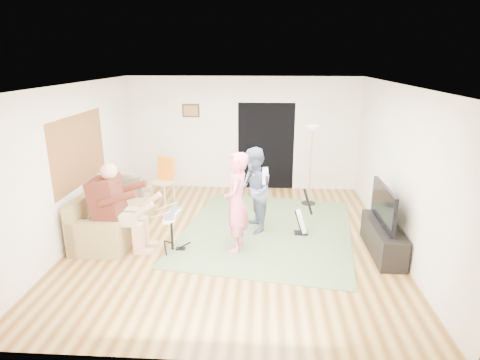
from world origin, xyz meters
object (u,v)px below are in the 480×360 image
guitarist (254,191)px  torchiere_lamp (311,151)px  singer (236,203)px  guitar_spare (302,221)px  drum_kit (172,234)px  sofa (111,218)px  television (383,205)px  tv_cabinet (383,239)px  dining_chair (163,186)px

guitarist → torchiere_lamp: (1.17, 1.48, 0.41)m
singer → guitar_spare: size_ratio=1.90×
drum_kit → guitarist: guitarist is taller
guitarist → sofa: bearing=-99.1°
singer → television: (2.37, 0.02, 0.01)m
tv_cabinet → drum_kit: bearing=-178.0°
sofa → tv_cabinet: size_ratio=1.51×
sofa → dining_chair: bearing=71.9°
torchiere_lamp → dining_chair: 3.36m
guitar_spare → singer: bearing=-149.7°
television → dining_chair: bearing=152.0°
dining_chair → drum_kit: bearing=-51.5°
drum_kit → television: 3.50m
sofa → dining_chair: (0.56, 1.70, 0.07)m
sofa → drum_kit: 1.45m
singer → guitar_spare: bearing=124.0°
guitarist → torchiere_lamp: torchiere_lamp is taller
sofa → guitarist: (2.63, 0.23, 0.51)m
tv_cabinet → sofa: bearing=173.7°
drum_kit → torchiere_lamp: bearing=43.2°
sofa → television: size_ratio=1.79×
drum_kit → tv_cabinet: drum_kit is taller
sofa → singer: singer is taller
sofa → guitarist: size_ratio=1.34×
singer → television: size_ratio=1.42×
torchiere_lamp → guitarist: bearing=-128.3°
sofa → torchiere_lamp: 4.27m
sofa → tv_cabinet: sofa is taller
torchiere_lamp → television: 2.45m
torchiere_lamp → television: bearing=-67.3°
guitarist → television: 2.24m
singer → torchiere_lamp: bearing=151.3°
guitar_spare → dining_chair: dining_chair is taller
singer → television: singer is taller
torchiere_lamp → dining_chair: (-3.25, -0.01, -0.84)m
dining_chair → television: 4.77m
torchiere_lamp → television: (0.94, -2.24, -0.35)m
tv_cabinet → guitar_spare: bearing=153.1°
singer → tv_cabinet: singer is taller
guitarist → dining_chair: bearing=-139.4°
torchiere_lamp → dining_chair: bearing=-179.8°
guitarist → torchiere_lamp: size_ratio=0.91×
dining_chair → guitar_spare: bearing=-7.0°
drum_kit → television: television is taller
sofa → dining_chair: 1.79m
guitarist → television: guitarist is taller
sofa → television: television is taller
television → singer: bearing=-179.4°
singer → torchiere_lamp: (1.43, 2.26, 0.36)m
guitar_spare → dining_chair: bearing=151.9°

